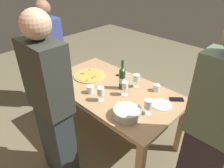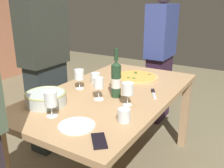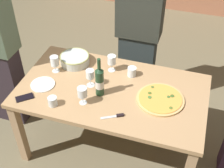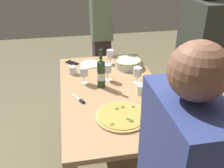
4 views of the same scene
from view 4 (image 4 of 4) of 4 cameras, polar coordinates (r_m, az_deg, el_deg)
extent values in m
plane|color=#70664C|center=(2.70, 0.00, -15.30)|extent=(8.00, 8.00, 0.00)
cube|color=tan|center=(2.26, 0.00, -1.78)|extent=(1.60, 0.90, 0.04)
cube|color=tan|center=(3.06, -9.90, -1.62)|extent=(0.07, 0.07, 0.71)
cube|color=tan|center=(3.15, 4.55, -0.30)|extent=(0.07, 0.07, 0.71)
cylinder|color=tan|center=(1.90, 2.15, -7.30)|extent=(0.39, 0.39, 0.02)
cylinder|color=#EBA243|center=(1.89, 2.16, -7.03)|extent=(0.35, 0.35, 0.01)
cylinder|color=#487432|center=(1.96, 1.09, -5.57)|extent=(0.03, 0.03, 0.00)
cylinder|color=#3F672C|center=(1.85, 3.59, -7.89)|extent=(0.03, 0.03, 0.00)
cylinder|color=#4B652B|center=(1.98, 4.80, -5.10)|extent=(0.03, 0.03, 0.00)
cylinder|color=#476423|center=(1.97, 2.45, -5.25)|extent=(0.03, 0.03, 0.00)
cylinder|color=#436326|center=(1.83, 4.40, -8.32)|extent=(0.03, 0.03, 0.00)
cylinder|color=#516A26|center=(1.80, 0.06, -9.04)|extent=(0.03, 0.03, 0.00)
cylinder|color=silver|center=(2.67, 3.59, 4.63)|extent=(0.27, 0.27, 0.08)
torus|color=tan|center=(2.65, 3.61, 5.37)|extent=(0.28, 0.28, 0.01)
cylinder|color=#213E25|center=(2.25, -2.45, 2.09)|extent=(0.07, 0.07, 0.24)
cone|color=#213E25|center=(2.19, -2.52, 5.18)|extent=(0.07, 0.07, 0.03)
cylinder|color=#213E25|center=(2.17, -2.56, 6.70)|extent=(0.03, 0.03, 0.09)
cylinder|color=silver|center=(2.25, -2.45, 1.82)|extent=(0.07, 0.07, 0.07)
cylinder|color=white|center=(2.37, 5.64, 0.24)|extent=(0.07, 0.07, 0.00)
cylinder|color=white|center=(2.35, 5.69, 1.09)|extent=(0.01, 0.01, 0.07)
cylinder|color=white|center=(2.32, 5.78, 2.79)|extent=(0.08, 0.08, 0.08)
cylinder|color=maroon|center=(2.33, 5.75, 2.27)|extent=(0.07, 0.07, 0.03)
cylinder|color=white|center=(2.37, -6.19, 0.25)|extent=(0.06, 0.06, 0.00)
cylinder|color=white|center=(2.35, -6.23, 1.09)|extent=(0.01, 0.01, 0.07)
cylinder|color=white|center=(2.32, -6.33, 2.79)|extent=(0.08, 0.08, 0.08)
cylinder|color=white|center=(2.41, -0.96, 0.91)|extent=(0.07, 0.07, 0.00)
cylinder|color=white|center=(2.39, -0.97, 1.84)|extent=(0.01, 0.01, 0.08)
cylinder|color=white|center=(2.36, -0.98, 3.57)|extent=(0.07, 0.07, 0.07)
cylinder|color=maroon|center=(2.37, -0.98, 3.01)|extent=(0.06, 0.06, 0.02)
cylinder|color=white|center=(2.76, -0.41, 4.60)|extent=(0.07, 0.07, 0.00)
cylinder|color=white|center=(2.74, -0.41, 5.27)|extent=(0.01, 0.01, 0.07)
cylinder|color=white|center=(2.71, -0.42, 6.77)|extent=(0.08, 0.08, 0.09)
cylinder|color=white|center=(2.18, 6.59, -1.23)|extent=(0.08, 0.08, 0.09)
cylinder|color=white|center=(2.55, -8.79, 3.11)|extent=(0.08, 0.08, 0.08)
cylinder|color=white|center=(2.75, -4.86, 4.51)|extent=(0.21, 0.21, 0.01)
cube|color=black|center=(2.80, -9.00, 4.71)|extent=(0.15, 0.15, 0.01)
cube|color=silver|center=(2.15, -8.00, -3.05)|extent=(0.13, 0.08, 0.01)
cube|color=black|center=(2.08, -6.75, -3.91)|extent=(0.06, 0.05, 0.02)
cube|color=#334286|center=(1.14, 15.55, -16.17)|extent=(0.44, 0.24, 0.59)
sphere|color=#8E5E47|center=(0.91, 18.86, 2.75)|extent=(0.21, 0.21, 0.21)
cube|color=#273132|center=(2.61, 16.81, -6.33)|extent=(0.37, 0.20, 0.86)
cube|color=#2E332C|center=(2.28, 19.44, 9.45)|extent=(0.44, 0.24, 0.65)
cube|color=#30262E|center=(3.41, -2.31, 3.62)|extent=(0.33, 0.20, 0.87)
cube|color=#54664F|center=(3.17, -2.59, 16.28)|extent=(0.38, 0.24, 0.66)
camera|label=1|loc=(3.78, 20.50, 29.35)|focal=32.73mm
camera|label=2|loc=(3.55, -21.32, 19.56)|focal=40.03mm
camera|label=3|loc=(2.09, -70.21, 29.43)|focal=48.96mm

